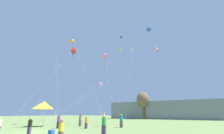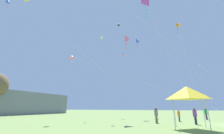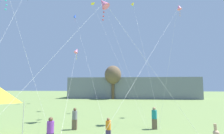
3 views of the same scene
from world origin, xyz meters
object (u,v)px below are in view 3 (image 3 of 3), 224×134
Objects in this scene: kite_pink_diamond_9 at (76,51)px; person_purple_shirt at (50,131)px; person_teal_shirt at (154,117)px; kite_pink_diamond_7 at (104,3)px; person_orange_shirt at (108,128)px; person_grey_shirt at (75,118)px; kite_blue_diamond_1 at (75,16)px; kite_yellow_delta_8 at (93,4)px; kite_pink_diamond_5 at (179,7)px; kite_yellow_diamond_3 at (133,4)px.

person_purple_shirt is at bearing -77.56° from kite_pink_diamond_9.
kite_pink_diamond_7 reaches higher than person_teal_shirt.
kite_pink_diamond_7 is 9.38m from kite_pink_diamond_9.
person_purple_shirt is at bearing -70.77° from person_teal_shirt.
person_grey_shirt is at bearing 167.58° from person_orange_shirt.
kite_pink_diamond_9 is at bearing -69.83° from kite_blue_diamond_1.
person_purple_shirt is at bearing -102.55° from kite_pink_diamond_7.
person_orange_shirt is 14.09m from kite_pink_diamond_7.
person_grey_shirt is 12.93m from kite_pink_diamond_7.
kite_pink_diamond_5 is at bearing -45.08° from kite_yellow_delta_8.
kite_pink_diamond_5 reaches higher than person_grey_shirt.
person_teal_shirt is at bearing -81.16° from kite_yellow_diamond_3.
kite_blue_diamond_1 reaches higher than kite_yellow_diamond_3.
kite_yellow_diamond_3 reaches higher than person_teal_shirt.
person_orange_shirt is 0.07× the size of kite_pink_diamond_9.
kite_pink_diamond_5 is (7.92, 10.45, 13.04)m from person_orange_shirt.
kite_pink_diamond_9 is at bearing 179.14° from person_purple_shirt.
kite_blue_diamond_1 is at bearing 117.77° from kite_pink_diamond_7.
kite_blue_diamond_1 is 1.30× the size of kite_pink_diamond_5.
kite_pink_diamond_5 is at bearing 130.45° from person_teal_shirt.
person_grey_shirt is 0.97× the size of person_teal_shirt.
person_purple_shirt is 0.07× the size of kite_blue_diamond_1.
kite_pink_diamond_5 is (5.89, -2.63, -2.04)m from kite_yellow_diamond_3.
person_orange_shirt is (3.33, 1.68, -0.14)m from person_purple_shirt.
kite_blue_diamond_1 reaches higher than kite_pink_diamond_9.
person_teal_shirt is 0.10× the size of kite_pink_diamond_5.
person_purple_shirt is 8.56m from person_teal_shirt.
person_orange_shirt is 20.06m from kite_yellow_diamond_3.
kite_pink_diamond_5 reaches higher than person_purple_shirt.
kite_pink_diamond_7 is (1.75, 4.21, 12.10)m from person_grey_shirt.
person_orange_shirt is 4.10m from person_grey_shirt.
kite_yellow_diamond_3 reaches higher than kite_pink_diamond_7.
person_orange_shirt is 4.93m from person_teal_shirt.
person_teal_shirt is (6.86, 5.12, 0.04)m from person_purple_shirt.
kite_pink_diamond_5 reaches higher than kite_pink_diamond_7.
person_teal_shirt is at bearing 113.43° from person_purple_shirt.
kite_yellow_delta_8 reaches higher than kite_pink_diamond_9.
kite_pink_diamond_9 reaches higher than person_purple_shirt.
person_orange_shirt is 33.75m from kite_yellow_delta_8.
person_orange_shirt is 32.14m from kite_blue_diamond_1.
kite_yellow_diamond_3 is at bearing 155.94° from kite_pink_diamond_5.
person_teal_shirt is 16.33m from kite_pink_diamond_9.
person_teal_shirt is at bearing -55.72° from kite_blue_diamond_1.
kite_yellow_delta_8 is at bearing 174.11° from person_purple_shirt.
person_grey_shirt is at bearing -112.59° from kite_pink_diamond_7.
person_teal_shirt is at bearing -33.86° from kite_pink_diamond_7.
kite_pink_diamond_9 is (-14.58, 2.95, -4.88)m from kite_pink_diamond_5.
kite_pink_diamond_7 is 0.61× the size of kite_yellow_delta_8.
kite_yellow_delta_8 is (-3.64, 22.69, 21.16)m from person_grey_shirt.
kite_pink_diamond_5 is at bearing -36.58° from kite_blue_diamond_1.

